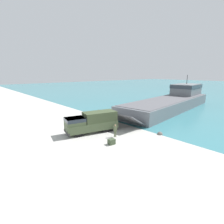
# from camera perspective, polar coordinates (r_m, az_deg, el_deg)

# --- Properties ---
(ground_plane) EXTENTS (240.00, 240.00, 0.00)m
(ground_plane) POSITION_cam_1_polar(r_m,az_deg,el_deg) (28.33, -11.71, -4.52)
(ground_plane) COLOR #B7B5AD
(landing_craft) EXTENTS (11.25, 35.16, 7.67)m
(landing_craft) POSITION_cam_1_polar(r_m,az_deg,el_deg) (44.12, 19.30, 3.68)
(landing_craft) COLOR slate
(landing_craft) RESTS_ON ground_plane
(military_truck) EXTENTS (4.01, 7.66, 2.86)m
(military_truck) POSITION_cam_1_polar(r_m,az_deg,el_deg) (24.75, -6.55, -3.26)
(military_truck) COLOR #475638
(military_truck) RESTS_ON ground_plane
(soldier_on_ramp) EXTENTS (0.39, 0.50, 1.69)m
(soldier_on_ramp) POSITION_cam_1_polar(r_m,az_deg,el_deg) (22.96, 1.05, -5.81)
(soldier_on_ramp) COLOR #566042
(soldier_on_ramp) RESTS_ON ground_plane
(moored_boat_c) EXTENTS (7.39, 6.37, 2.24)m
(moored_boat_c) POSITION_cam_1_polar(r_m,az_deg,el_deg) (66.61, 22.31, 5.29)
(moored_boat_c) COLOR #B22323
(moored_boat_c) RESTS_ON ground_plane
(mooring_bollard) EXTENTS (0.29, 0.29, 0.73)m
(mooring_bollard) POSITION_cam_1_polar(r_m,az_deg,el_deg) (32.21, -5.01, -1.48)
(mooring_bollard) COLOR #333338
(mooring_bollard) RESTS_ON ground_plane
(cargo_crate) EXTENTS (0.70, 0.82, 0.64)m
(cargo_crate) POSITION_cam_1_polar(r_m,az_deg,el_deg) (20.90, -0.16, -9.64)
(cargo_crate) COLOR #3D4C33
(cargo_crate) RESTS_ON ground_plane
(shoreline_rock_a) EXTENTS (0.74, 0.74, 0.74)m
(shoreline_rock_a) POSITION_cam_1_polar(r_m,az_deg,el_deg) (25.00, 15.37, -7.07)
(shoreline_rock_a) COLOR #66605B
(shoreline_rock_a) RESTS_ON ground_plane
(shoreline_rock_b) EXTENTS (0.77, 0.77, 0.77)m
(shoreline_rock_b) POSITION_cam_1_polar(r_m,az_deg,el_deg) (37.41, -5.83, -0.11)
(shoreline_rock_b) COLOR #66605B
(shoreline_rock_b) RESTS_ON ground_plane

